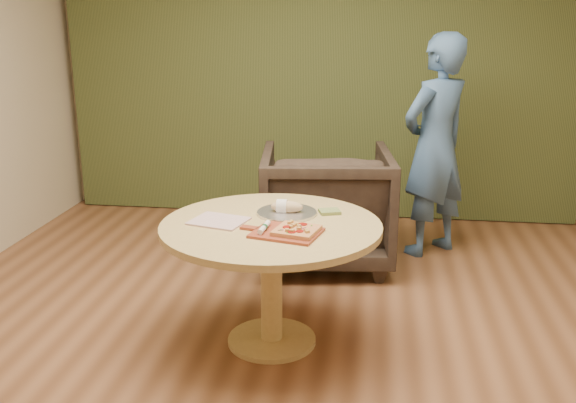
{
  "coord_description": "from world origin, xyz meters",
  "views": [
    {
      "loc": [
        0.52,
        -3.13,
        1.9
      ],
      "look_at": [
        0.06,
        0.25,
        0.89
      ],
      "focal_mm": 40.0,
      "sensor_mm": 36.0,
      "label": 1
    }
  ],
  "objects_px": {
    "pizza_paddle": "(285,233)",
    "cutlery_roll": "(264,227)",
    "bread_roll": "(285,207)",
    "pedestal_table": "(271,247)",
    "flatbread_pizza": "(296,230)",
    "serving_tray": "(287,213)",
    "person_standing": "(435,147)",
    "armchair": "(326,201)"
  },
  "relations": [
    {
      "from": "serving_tray",
      "to": "person_standing",
      "type": "height_order",
      "value": "person_standing"
    },
    {
      "from": "flatbread_pizza",
      "to": "serving_tray",
      "type": "height_order",
      "value": "flatbread_pizza"
    },
    {
      "from": "pedestal_table",
      "to": "serving_tray",
      "type": "height_order",
      "value": "serving_tray"
    },
    {
      "from": "cutlery_roll",
      "to": "pizza_paddle",
      "type": "bearing_deg",
      "value": 0.75
    },
    {
      "from": "bread_roll",
      "to": "cutlery_roll",
      "type": "bearing_deg",
      "value": -100.95
    },
    {
      "from": "cutlery_roll",
      "to": "person_standing",
      "type": "relative_size",
      "value": 0.11
    },
    {
      "from": "serving_tray",
      "to": "bread_roll",
      "type": "xyz_separation_m",
      "value": [
        -0.01,
        0.0,
        0.04
      ]
    },
    {
      "from": "pedestal_table",
      "to": "person_standing",
      "type": "bearing_deg",
      "value": 58.24
    },
    {
      "from": "pizza_paddle",
      "to": "armchair",
      "type": "distance_m",
      "value": 1.54
    },
    {
      "from": "flatbread_pizza",
      "to": "person_standing",
      "type": "height_order",
      "value": "person_standing"
    },
    {
      "from": "pedestal_table",
      "to": "pizza_paddle",
      "type": "bearing_deg",
      "value": -58.62
    },
    {
      "from": "pedestal_table",
      "to": "bread_roll",
      "type": "height_order",
      "value": "bread_roll"
    },
    {
      "from": "pedestal_table",
      "to": "cutlery_roll",
      "type": "distance_m",
      "value": 0.23
    },
    {
      "from": "bread_roll",
      "to": "pizza_paddle",
      "type": "bearing_deg",
      "value": -82.6
    },
    {
      "from": "flatbread_pizza",
      "to": "bread_roll",
      "type": "distance_m",
      "value": 0.38
    },
    {
      "from": "pizza_paddle",
      "to": "pedestal_table",
      "type": "bearing_deg",
      "value": 135.33
    },
    {
      "from": "pedestal_table",
      "to": "flatbread_pizza",
      "type": "height_order",
      "value": "flatbread_pizza"
    },
    {
      "from": "pizza_paddle",
      "to": "serving_tray",
      "type": "relative_size",
      "value": 1.32
    },
    {
      "from": "serving_tray",
      "to": "bread_roll",
      "type": "distance_m",
      "value": 0.04
    },
    {
      "from": "pizza_paddle",
      "to": "bread_roll",
      "type": "relative_size",
      "value": 2.44
    },
    {
      "from": "flatbread_pizza",
      "to": "pizza_paddle",
      "type": "bearing_deg",
      "value": 173.58
    },
    {
      "from": "pizza_paddle",
      "to": "serving_tray",
      "type": "bearing_deg",
      "value": 109.95
    },
    {
      "from": "pizza_paddle",
      "to": "armchair",
      "type": "height_order",
      "value": "armchair"
    },
    {
      "from": "bread_roll",
      "to": "armchair",
      "type": "height_order",
      "value": "armchair"
    },
    {
      "from": "bread_roll",
      "to": "flatbread_pizza",
      "type": "bearing_deg",
      "value": -73.08
    },
    {
      "from": "armchair",
      "to": "person_standing",
      "type": "distance_m",
      "value": 0.97
    },
    {
      "from": "serving_tray",
      "to": "pizza_paddle",
      "type": "bearing_deg",
      "value": -84.0
    },
    {
      "from": "cutlery_roll",
      "to": "armchair",
      "type": "distance_m",
      "value": 1.54
    },
    {
      "from": "armchair",
      "to": "serving_tray",
      "type": "bearing_deg",
      "value": 76.16
    },
    {
      "from": "cutlery_roll",
      "to": "serving_tray",
      "type": "xyz_separation_m",
      "value": [
        0.08,
        0.35,
        -0.02
      ]
    },
    {
      "from": "cutlery_roll",
      "to": "armchair",
      "type": "bearing_deg",
      "value": 86.86
    },
    {
      "from": "pizza_paddle",
      "to": "cutlery_roll",
      "type": "xyz_separation_m",
      "value": [
        -0.11,
        0.01,
        0.02
      ]
    },
    {
      "from": "bread_roll",
      "to": "pedestal_table",
      "type": "bearing_deg",
      "value": -106.6
    },
    {
      "from": "pizza_paddle",
      "to": "flatbread_pizza",
      "type": "relative_size",
      "value": 1.77
    },
    {
      "from": "pizza_paddle",
      "to": "cutlery_roll",
      "type": "distance_m",
      "value": 0.12
    },
    {
      "from": "bread_roll",
      "to": "armchair",
      "type": "xyz_separation_m",
      "value": [
        0.16,
        1.15,
        -0.29
      ]
    },
    {
      "from": "armchair",
      "to": "pizza_paddle",
      "type": "bearing_deg",
      "value": 79.29
    },
    {
      "from": "serving_tray",
      "to": "armchair",
      "type": "bearing_deg",
      "value": 82.7
    },
    {
      "from": "pedestal_table",
      "to": "cutlery_roll",
      "type": "relative_size",
      "value": 6.34
    },
    {
      "from": "person_standing",
      "to": "bread_roll",
      "type": "bearing_deg",
      "value": 13.95
    },
    {
      "from": "flatbread_pizza",
      "to": "person_standing",
      "type": "xyz_separation_m",
      "value": [
        0.87,
        1.86,
        0.1
      ]
    },
    {
      "from": "serving_tray",
      "to": "person_standing",
      "type": "xyz_separation_m",
      "value": [
        0.98,
        1.49,
        0.12
      ]
    }
  ]
}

